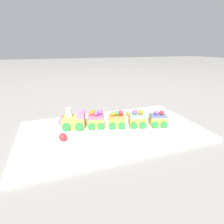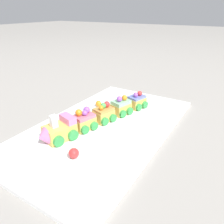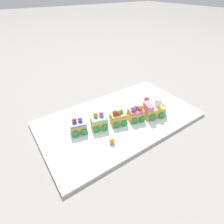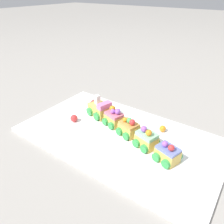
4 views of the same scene
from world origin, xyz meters
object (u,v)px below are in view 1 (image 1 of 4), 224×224
at_px(cake_train_locomotive, 72,121).
at_px(gumball_orange, 128,114).
at_px(cake_car_blueberry, 158,120).
at_px(cake_car_strawberry, 96,120).
at_px(cake_car_caramel, 117,120).
at_px(gumball_red, 63,137).
at_px(cake_car_mint, 137,120).

height_order(cake_train_locomotive, gumball_orange, cake_train_locomotive).
bearing_deg(gumball_orange, cake_car_blueberry, 118.98).
distance_m(cake_car_strawberry, cake_car_caramel, 0.08).
relative_size(gumball_red, gumball_orange, 1.19).
bearing_deg(cake_car_strawberry, cake_train_locomotive, 0.20).
relative_size(cake_car_strawberry, cake_car_mint, 1.00).
height_order(cake_train_locomotive, cake_car_mint, cake_train_locomotive).
distance_m(cake_car_blueberry, gumball_orange, 0.15).
distance_m(cake_car_caramel, gumball_orange, 0.12).
height_order(cake_car_mint, gumball_red, cake_car_mint).
distance_m(cake_train_locomotive, cake_car_caramel, 0.18).
relative_size(cake_car_caramel, gumball_orange, 3.46).
xyz_separation_m(cake_car_blueberry, gumball_orange, (0.07, -0.13, -0.01)).
height_order(cake_car_blueberry, gumball_red, cake_car_blueberry).
relative_size(cake_car_strawberry, gumball_red, 2.90).
height_order(cake_car_strawberry, gumball_orange, cake_car_strawberry).
xyz_separation_m(cake_car_strawberry, cake_car_caramel, (-0.08, 0.02, -0.00)).
relative_size(cake_car_mint, gumball_red, 2.90).
bearing_deg(cake_car_caramel, cake_train_locomotive, -0.02).
bearing_deg(cake_train_locomotive, gumball_orange, -156.26).
bearing_deg(cake_train_locomotive, cake_car_mint, 179.90).
height_order(cake_car_mint, gumball_orange, cake_car_mint).
xyz_separation_m(cake_car_strawberry, cake_car_blueberry, (-0.24, 0.07, -0.00)).
bearing_deg(cake_car_caramel, gumball_orange, -120.68).
bearing_deg(gumball_orange, gumball_red, 23.98).
bearing_deg(gumball_red, gumball_orange, -156.02).
distance_m(cake_train_locomotive, gumball_orange, 0.26).
bearing_deg(cake_train_locomotive, gumball_red, 82.25).
bearing_deg(gumball_red, cake_car_strawberry, -151.85).
xyz_separation_m(cake_car_caramel, gumball_orange, (-0.09, -0.08, -0.01)).
bearing_deg(cake_train_locomotive, cake_car_blueberry, 179.96).
relative_size(cake_train_locomotive, gumball_orange, 5.21).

